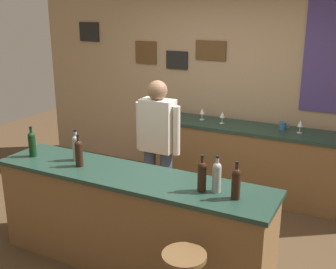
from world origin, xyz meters
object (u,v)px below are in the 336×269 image
(wine_bottle_b, at_px, (76,147))
(wine_bottle_d, at_px, (202,175))
(wine_glass_d, at_px, (300,124))
(bartender, at_px, (158,144))
(wine_bottle_f, at_px, (236,182))
(coffee_mug, at_px, (283,126))
(wine_bottle_c, at_px, (79,152))
(wine_glass_a, at_px, (164,108))
(wine_glass_b, at_px, (202,112))
(wine_bottle_e, at_px, (217,176))
(wine_glass_c, at_px, (222,115))
(wine_bottle_a, at_px, (32,143))

(wine_bottle_b, xyz_separation_m, wine_bottle_d, (1.35, -0.10, 0.00))
(wine_glass_d, bearing_deg, wine_bottle_b, -130.92)
(bartender, height_order, wine_bottle_f, bartender)
(coffee_mug, bearing_deg, wine_bottle_b, -126.69)
(wine_bottle_c, distance_m, wine_glass_a, 2.08)
(wine_bottle_d, distance_m, wine_glass_d, 2.13)
(wine_bottle_f, xyz_separation_m, wine_glass_b, (-1.18, 2.14, -0.05))
(wine_bottle_e, distance_m, wine_glass_d, 2.07)
(bartender, bearing_deg, wine_glass_b, 90.87)
(wine_glass_c, bearing_deg, wine_glass_d, 1.20)
(wine_bottle_c, bearing_deg, wine_glass_b, 81.19)
(wine_bottle_c, height_order, wine_glass_a, wine_bottle_c)
(wine_glass_b, bearing_deg, wine_glass_a, -172.58)
(bartender, bearing_deg, wine_bottle_a, -136.77)
(wine_glass_b, bearing_deg, wine_glass_d, -1.44)
(wine_bottle_f, xyz_separation_m, wine_glass_c, (-0.88, 2.08, -0.05))
(wine_bottle_e, bearing_deg, wine_glass_b, 115.64)
(bartender, height_order, wine_glass_a, bartender)
(wine_bottle_b, relative_size, wine_bottle_d, 1.00)
(wine_bottle_e, xyz_separation_m, wine_glass_a, (-1.54, 2.01, -0.05))
(wine_bottle_a, bearing_deg, wine_glass_b, 66.93)
(wine_glass_d, bearing_deg, wine_bottle_e, -97.57)
(wine_bottle_d, distance_m, wine_glass_a, 2.50)
(wine_bottle_e, bearing_deg, wine_glass_d, 82.43)
(wine_glass_a, xyz_separation_m, wine_glass_b, (0.54, 0.07, 0.00))
(wine_bottle_b, height_order, wine_glass_b, wine_bottle_b)
(wine_bottle_a, distance_m, wine_bottle_b, 0.47)
(wine_bottle_b, xyz_separation_m, wine_bottle_c, (0.12, -0.11, 0.00))
(wine_bottle_e, bearing_deg, wine_bottle_d, -160.11)
(wine_bottle_b, distance_m, wine_bottle_f, 1.64)
(wine_bottle_f, height_order, wine_glass_c, wine_bottle_f)
(bartender, distance_m, wine_glass_d, 1.76)
(wine_bottle_b, height_order, wine_bottle_e, same)
(coffee_mug, bearing_deg, bartender, -129.26)
(wine_bottle_a, height_order, wine_glass_b, wine_bottle_a)
(wine_glass_c, xyz_separation_m, wine_glass_d, (0.97, 0.02, 0.00))
(wine_bottle_a, relative_size, wine_bottle_f, 1.00)
(bartender, distance_m, wine_bottle_d, 1.23)
(wine_glass_c, bearing_deg, wine_bottle_b, -110.99)
(wine_glass_b, height_order, coffee_mug, wine_glass_b)
(bartender, bearing_deg, wine_glass_a, 114.94)
(wine_bottle_b, bearing_deg, coffee_mug, 53.31)
(wine_bottle_b, relative_size, wine_bottle_f, 1.00)
(wine_bottle_f, relative_size, wine_glass_a, 1.97)
(wine_bottle_d, bearing_deg, wine_glass_a, 124.78)
(wine_glass_b, bearing_deg, wine_bottle_d, -67.26)
(wine_bottle_b, distance_m, wine_glass_d, 2.64)
(wine_bottle_a, relative_size, wine_glass_d, 1.97)
(bartender, bearing_deg, wine_glass_c, 76.88)
(wine_bottle_c, xyz_separation_m, wine_glass_a, (-0.21, 2.07, -0.05))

